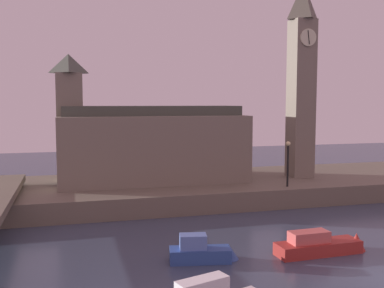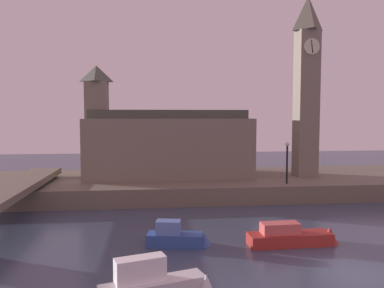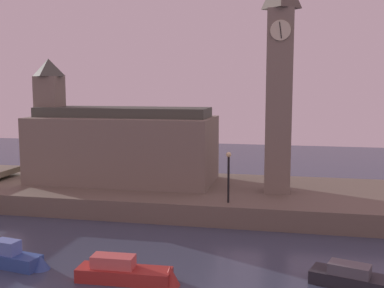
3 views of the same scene
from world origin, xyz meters
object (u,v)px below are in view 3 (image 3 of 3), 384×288
Objects in this scene: parliament_hall at (118,144)px; boat_dinghy_red at (133,273)px; streetlamp at (229,171)px; boat_barge_dark at (374,281)px; clock_tower at (280,78)px; boat_tour_blue at (18,258)px.

boat_dinghy_red is at bearing -67.36° from parliament_hall.
streetlamp is 11.86m from boat_dinghy_red.
parliament_hall reaches higher than boat_barge_dark.
clock_tower reaches higher than parliament_hall.
boat_tour_blue is at bearing -132.54° from clock_tower.
boat_dinghy_red is 0.94× the size of boat_barge_dark.
boat_barge_dark is (18.40, -15.01, -4.24)m from parliament_hall.
clock_tower is 1.09× the size of parliament_hall.
clock_tower is at bearing 66.33° from boat_dinghy_red.
boat_tour_blue is (0.23, -15.97, -4.15)m from parliament_hall.
parliament_hall reaches higher than boat_dinghy_red.
streetlamp is at bearing -128.72° from clock_tower.
streetlamp is at bearing 46.07° from boat_tour_blue.
parliament_hall is 4.33× the size of streetlamp.
streetlamp is 0.94× the size of boat_tour_blue.
boat_barge_dark is at bearing -48.81° from streetlamp.
clock_tower is 4.74× the size of streetlamp.
streetlamp is at bearing -28.91° from parliament_hall.
boat_barge_dark is (18.17, 0.96, -0.09)m from boat_tour_blue.
parliament_hall is 2.89× the size of boat_dinghy_red.
boat_dinghy_red is (6.89, -16.53, -4.19)m from parliament_hall.
boat_tour_blue reaches higher than boat_barge_dark.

